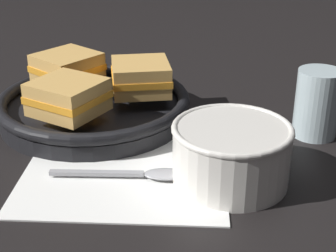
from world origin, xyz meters
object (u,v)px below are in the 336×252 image
Objects in this scene: skillet at (94,107)px; sandwich_near_right at (68,97)px; drinking_glass at (317,103)px; soup_bowl at (231,150)px; sandwich_near_left at (67,68)px; sandwich_far_left at (141,77)px; spoon at (147,174)px.

skillet is 0.09m from sandwich_near_right.
drinking_glass reaches higher than skillet.
drinking_glass is at bearing 47.98° from soup_bowl.
sandwich_near_left is at bearing 134.86° from skillet.
sandwich_near_right is at bearing -135.14° from sandwich_far_left.
drinking_glass reaches higher than soup_bowl.
sandwich_far_left is 1.09× the size of drinking_glass.
skillet is at bearing 174.88° from drinking_glass.
spoon is at bearing -81.05° from sandwich_far_left.
sandwich_near_right reaches higher than spoon.
sandwich_near_left is at bearing 139.03° from soup_bowl.
drinking_glass is at bearing -5.12° from skillet.
sandwich_near_right reaches higher than soup_bowl.
spoon is 1.75× the size of drinking_glass.
sandwich_far_left reaches higher than skillet.
spoon is 1.61× the size of sandwich_far_left.
sandwich_near_left and sandwich_near_right have the same top height.
sandwich_near_right is at bearing -75.14° from sandwich_near_left.
soup_bowl is 0.49× the size of skillet.
sandwich_far_left is 0.26m from drinking_glass.
soup_bowl is at bearing -39.81° from skillet.
spoon is at bearing -59.84° from skillet.
sandwich_near_left is 1.04× the size of sandwich_near_right.
skillet reaches higher than spoon.
skillet is at bearing -45.14° from sandwich_near_left.
sandwich_near_right is (-0.22, 0.10, 0.02)m from soup_bowl.
drinking_glass is at bearing 29.77° from spoon.
sandwich_near_right is (0.03, -0.12, 0.00)m from sandwich_near_left.
spoon is 0.59× the size of skillet.
spoon is 1.43× the size of sandwich_near_right.
skillet is at bearing 117.48° from spoon.
soup_bowl is 0.19m from drinking_glass.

